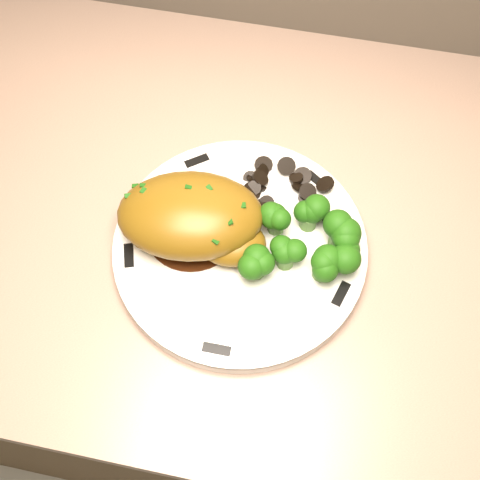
% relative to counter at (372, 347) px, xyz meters
% --- Properties ---
extents(counter, '(1.87, 0.64, 0.93)m').
position_rel_counter_xyz_m(counter, '(0.00, 0.00, 0.00)').
color(counter, brown).
rests_on(counter, ground).
extents(plate, '(0.38, 0.38, 0.02)m').
position_rel_counter_xyz_m(plate, '(-0.23, -0.06, 0.41)').
color(plate, white).
rests_on(plate, counter).
extents(rim_accent_0, '(0.03, 0.03, 0.00)m').
position_rel_counter_xyz_m(rim_accent_0, '(-0.15, 0.04, 0.42)').
color(rim_accent_0, black).
rests_on(rim_accent_0, plate).
extents(rim_accent_1, '(0.03, 0.03, 0.00)m').
position_rel_counter_xyz_m(rim_accent_1, '(-0.30, 0.04, 0.42)').
color(rim_accent_1, black).
rests_on(rim_accent_1, plate).
extents(rim_accent_2, '(0.02, 0.03, 0.00)m').
position_rel_counter_xyz_m(rim_accent_2, '(-0.35, -0.10, 0.42)').
color(rim_accent_2, black).
rests_on(rim_accent_2, plate).
extents(rim_accent_3, '(0.03, 0.01, 0.00)m').
position_rel_counter_xyz_m(rim_accent_3, '(-0.23, -0.18, 0.42)').
color(rim_accent_3, black).
rests_on(rim_accent_3, plate).
extents(rim_accent_4, '(0.02, 0.03, 0.00)m').
position_rel_counter_xyz_m(rim_accent_4, '(-0.11, -0.10, 0.42)').
color(rim_accent_4, black).
rests_on(rim_accent_4, plate).
extents(gravy_pool, '(0.11, 0.11, 0.00)m').
position_rel_counter_xyz_m(gravy_pool, '(-0.28, -0.05, 0.42)').
color(gravy_pool, '#361709').
rests_on(gravy_pool, plate).
extents(chicken_breast, '(0.18, 0.14, 0.06)m').
position_rel_counter_xyz_m(chicken_breast, '(-0.28, -0.05, 0.45)').
color(chicken_breast, brown).
rests_on(chicken_breast, plate).
extents(mushroom_pile, '(0.09, 0.07, 0.03)m').
position_rel_counter_xyz_m(mushroom_pile, '(-0.19, 0.02, 0.43)').
color(mushroom_pile, black).
rests_on(mushroom_pile, plate).
extents(broccoli_florets, '(0.13, 0.10, 0.05)m').
position_rel_counter_xyz_m(broccoli_florets, '(-0.15, -0.06, 0.45)').
color(broccoli_florets, '#4A7431').
rests_on(broccoli_florets, plate).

